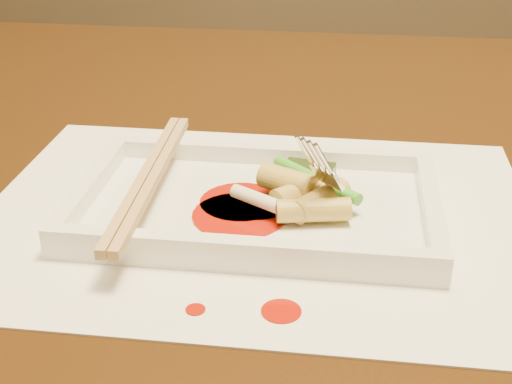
# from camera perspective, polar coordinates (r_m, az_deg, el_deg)

# --- Properties ---
(table) EXTENTS (1.40, 0.90, 0.75)m
(table) POSITION_cam_1_polar(r_m,az_deg,el_deg) (0.64, -1.13, -6.31)
(table) COLOR black
(table) RESTS_ON ground
(placemat) EXTENTS (0.40, 0.30, 0.00)m
(placemat) POSITION_cam_1_polar(r_m,az_deg,el_deg) (0.52, 0.00, -1.83)
(placemat) COLOR white
(placemat) RESTS_ON table
(sauce_splatter_a) EXTENTS (0.02, 0.02, 0.00)m
(sauce_splatter_a) POSITION_cam_1_polar(r_m,az_deg,el_deg) (0.42, 2.03, -9.50)
(sauce_splatter_a) COLOR #A51304
(sauce_splatter_a) RESTS_ON placemat
(sauce_splatter_b) EXTENTS (0.01, 0.01, 0.00)m
(sauce_splatter_b) POSITION_cam_1_polar(r_m,az_deg,el_deg) (0.42, -4.87, -9.35)
(sauce_splatter_b) COLOR #A51304
(sauce_splatter_b) RESTS_ON placemat
(plate_base) EXTENTS (0.26, 0.16, 0.01)m
(plate_base) POSITION_cam_1_polar(r_m,az_deg,el_deg) (0.52, 0.00, -1.38)
(plate_base) COLOR white
(plate_base) RESTS_ON placemat
(plate_rim_far) EXTENTS (0.26, 0.01, 0.01)m
(plate_rim_far) POSITION_cam_1_polar(r_m,az_deg,el_deg) (0.58, 0.96, 3.05)
(plate_rim_far) COLOR white
(plate_rim_far) RESTS_ON plate_base
(plate_rim_near) EXTENTS (0.26, 0.01, 0.01)m
(plate_rim_near) POSITION_cam_1_polar(r_m,az_deg,el_deg) (0.45, -1.23, -4.62)
(plate_rim_near) COLOR white
(plate_rim_near) RESTS_ON plate_base
(plate_rim_left) EXTENTS (0.01, 0.14, 0.01)m
(plate_rim_left) POSITION_cam_1_polar(r_m,az_deg,el_deg) (0.54, -13.11, 0.50)
(plate_rim_left) COLOR white
(plate_rim_left) RESTS_ON plate_base
(plate_rim_right) EXTENTS (0.01, 0.14, 0.01)m
(plate_rim_right) POSITION_cam_1_polar(r_m,az_deg,el_deg) (0.51, 13.84, -1.12)
(plate_rim_right) COLOR white
(plate_rim_right) RESTS_ON plate_base
(veg_piece) EXTENTS (0.04, 0.03, 0.01)m
(veg_piece) POSITION_cam_1_polar(r_m,az_deg,el_deg) (0.55, 4.19, 1.45)
(veg_piece) COLOR black
(veg_piece) RESTS_ON plate_base
(scallion_white) EXTENTS (0.04, 0.03, 0.01)m
(scallion_white) POSITION_cam_1_polar(r_m,az_deg,el_deg) (0.50, 0.02, -0.54)
(scallion_white) COLOR #EAEACC
(scallion_white) RESTS_ON plate_base
(scallion_green) EXTENTS (0.07, 0.06, 0.01)m
(scallion_green) POSITION_cam_1_polar(r_m,az_deg,el_deg) (0.53, 4.83, 1.01)
(scallion_green) COLOR #309718
(scallion_green) RESTS_ON plate_base
(chopstick_a) EXTENTS (0.01, 0.22, 0.01)m
(chopstick_a) POSITION_cam_1_polar(r_m,az_deg,el_deg) (0.52, -8.91, 1.26)
(chopstick_a) COLOR tan
(chopstick_a) RESTS_ON plate_rim_near
(chopstick_b) EXTENTS (0.01, 0.22, 0.01)m
(chopstick_b) POSITION_cam_1_polar(r_m,az_deg,el_deg) (0.52, -8.07, 1.21)
(chopstick_b) COLOR tan
(chopstick_b) RESTS_ON plate_rim_near
(fork) EXTENTS (0.09, 0.10, 0.14)m
(fork) POSITION_cam_1_polar(r_m,az_deg,el_deg) (0.50, 8.32, 7.00)
(fork) COLOR silver
(fork) RESTS_ON plate_base
(sauce_blob_0) EXTENTS (0.04, 0.04, 0.00)m
(sauce_blob_0) POSITION_cam_1_polar(r_m,az_deg,el_deg) (0.51, 0.17, -1.35)
(sauce_blob_0) COLOR #A51304
(sauce_blob_0) RESTS_ON plate_base
(sauce_blob_1) EXTENTS (0.06, 0.06, 0.00)m
(sauce_blob_1) POSITION_cam_1_polar(r_m,az_deg,el_deg) (0.52, -1.19, -0.80)
(sauce_blob_1) COLOR #A51304
(sauce_blob_1) RESTS_ON plate_base
(sauce_blob_2) EXTENTS (0.07, 0.07, 0.00)m
(sauce_blob_2) POSITION_cam_1_polar(r_m,az_deg,el_deg) (0.50, -1.36, -1.87)
(sauce_blob_2) COLOR #A51304
(sauce_blob_2) RESTS_ON plate_base
(rice_cake_0) EXTENTS (0.04, 0.04, 0.02)m
(rice_cake_0) POSITION_cam_1_polar(r_m,az_deg,el_deg) (0.51, 3.35, -0.24)
(rice_cake_0) COLOR #CBBA5E
(rice_cake_0) RESTS_ON plate_base
(rice_cake_1) EXTENTS (0.04, 0.05, 0.02)m
(rice_cake_1) POSITION_cam_1_polar(r_m,az_deg,el_deg) (0.50, 5.14, -0.65)
(rice_cake_1) COLOR #CBBA5E
(rice_cake_1) RESTS_ON plate_base
(rice_cake_2) EXTENTS (0.05, 0.04, 0.02)m
(rice_cake_2) POSITION_cam_1_polar(r_m,az_deg,el_deg) (0.51, 2.52, 0.85)
(rice_cake_2) COLOR #CBBA5E
(rice_cake_2) RESTS_ON plate_base
(rice_cake_3) EXTENTS (0.05, 0.03, 0.02)m
(rice_cake_3) POSITION_cam_1_polar(r_m,az_deg,el_deg) (0.49, 4.61, -1.45)
(rice_cake_3) COLOR #CBBA5E
(rice_cake_3) RESTS_ON plate_base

